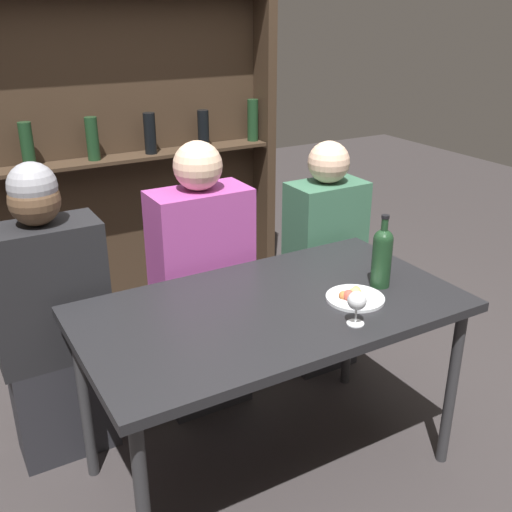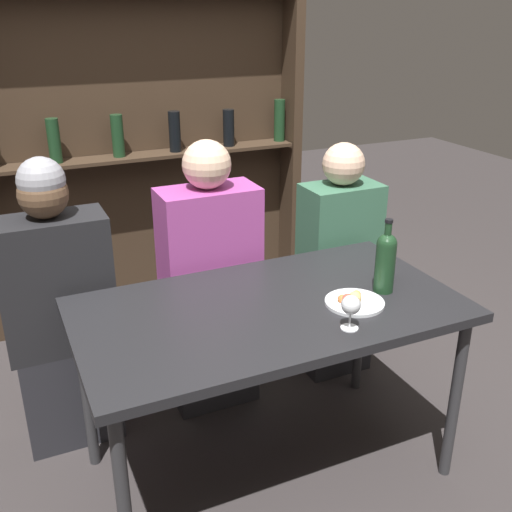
% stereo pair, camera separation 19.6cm
% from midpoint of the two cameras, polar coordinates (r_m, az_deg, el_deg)
% --- Properties ---
extents(ground_plane, '(10.00, 10.00, 0.00)m').
position_cam_midpoint_polar(ground_plane, '(2.60, 3.40, -19.45)').
color(ground_plane, '#332D2D').
extents(dining_table, '(1.40, 0.77, 0.74)m').
position_cam_midpoint_polar(dining_table, '(2.20, 3.81, -6.25)').
color(dining_table, black).
rests_on(dining_table, ground_plane).
extents(wine_rack_wall, '(1.91, 0.21, 2.09)m').
position_cam_midpoint_polar(wine_rack_wall, '(3.55, -9.03, 11.46)').
color(wine_rack_wall, '#38281C').
rests_on(wine_rack_wall, ground_plane).
extents(wine_bottle, '(0.08, 0.08, 0.29)m').
position_cam_midpoint_polar(wine_bottle, '(2.30, 14.64, -0.39)').
color(wine_bottle, '#19381E').
rests_on(wine_bottle, dining_table).
extents(wine_glass_0, '(0.07, 0.07, 0.12)m').
position_cam_midpoint_polar(wine_glass_0, '(2.41, 14.70, -0.50)').
color(wine_glass_0, silver).
rests_on(wine_glass_0, dining_table).
extents(wine_glass_1, '(0.07, 0.07, 0.12)m').
position_cam_midpoint_polar(wine_glass_1, '(2.02, 11.79, -4.76)').
color(wine_glass_1, silver).
rests_on(wine_glass_1, dining_table).
extents(food_plate_0, '(0.22, 0.22, 0.05)m').
position_cam_midpoint_polar(food_plate_0, '(2.22, 11.77, -4.28)').
color(food_plate_0, silver).
rests_on(food_plate_0, dining_table).
extents(seated_person_left, '(0.43, 0.22, 1.24)m').
position_cam_midpoint_polar(seated_person_left, '(2.52, -16.04, -5.56)').
color(seated_person_left, '#26262B').
rests_on(seated_person_left, ground_plane).
extents(seated_person_center, '(0.42, 0.22, 1.25)m').
position_cam_midpoint_polar(seated_person_center, '(2.67, -2.25, -3.05)').
color(seated_person_center, '#26262B').
rests_on(seated_person_center, ground_plane).
extents(seated_person_right, '(0.36, 0.22, 1.18)m').
position_cam_midpoint_polar(seated_person_right, '(2.97, 9.65, -1.22)').
color(seated_person_right, '#26262B').
rests_on(seated_person_right, ground_plane).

